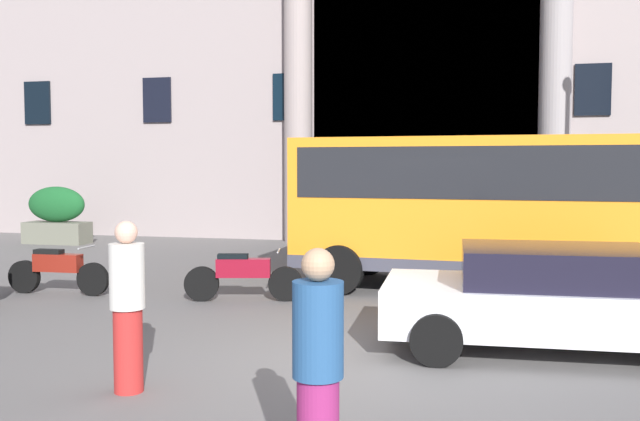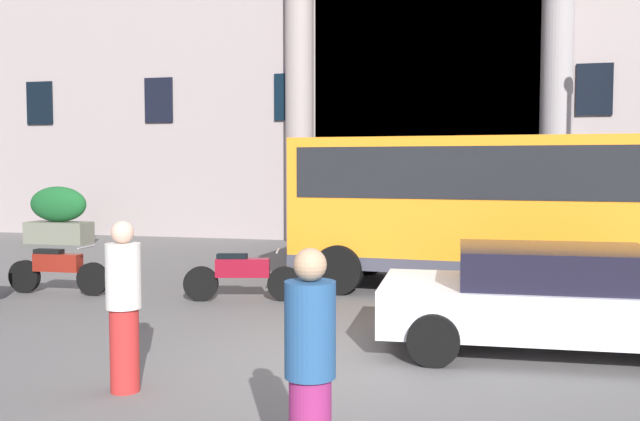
{
  "view_description": "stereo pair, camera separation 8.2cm",
  "coord_description": "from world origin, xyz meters",
  "px_view_note": "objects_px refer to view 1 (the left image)",
  "views": [
    {
      "loc": [
        1.68,
        -7.92,
        2.35
      ],
      "look_at": [
        -1.76,
        6.19,
        1.4
      ],
      "focal_mm": 39.24,
      "sensor_mm": 36.0,
      "label": 1
    },
    {
      "loc": [
        1.76,
        -7.9,
        2.35
      ],
      "look_at": [
        -1.76,
        6.19,
        1.4
      ],
      "focal_mm": 39.24,
      "sensor_mm": 36.0,
      "label": 2
    }
  ],
  "objects_px": {
    "hedge_planter_far_east": "(455,228)",
    "motorcycle_near_kerb": "(490,287)",
    "orange_minibus": "(475,200)",
    "parked_estate_mid": "(556,297)",
    "pedestrian_man_crossing": "(318,373)",
    "pedestrian_woman_dark_dress": "(127,306)",
    "motorcycle_far_end": "(241,275)",
    "scooter_by_planter": "(56,269)",
    "hedge_planter_west": "(57,216)"
  },
  "relations": [
    {
      "from": "orange_minibus",
      "to": "pedestrian_woman_dark_dress",
      "type": "height_order",
      "value": "orange_minibus"
    },
    {
      "from": "parked_estate_mid",
      "to": "scooter_by_planter",
      "type": "bearing_deg",
      "value": 164.18
    },
    {
      "from": "orange_minibus",
      "to": "motorcycle_near_kerb",
      "type": "bearing_deg",
      "value": -79.66
    },
    {
      "from": "pedestrian_man_crossing",
      "to": "hedge_planter_far_east",
      "type": "bearing_deg",
      "value": 169.58
    },
    {
      "from": "hedge_planter_west",
      "to": "scooter_by_planter",
      "type": "relative_size",
      "value": 0.97
    },
    {
      "from": "hedge_planter_far_east",
      "to": "motorcycle_near_kerb",
      "type": "distance_m",
      "value": 7.07
    },
    {
      "from": "parked_estate_mid",
      "to": "scooter_by_planter",
      "type": "distance_m",
      "value": 8.7
    },
    {
      "from": "hedge_planter_far_east",
      "to": "pedestrian_woman_dark_dress",
      "type": "xyz_separation_m",
      "value": [
        -2.75,
        -11.66,
        0.16
      ]
    },
    {
      "from": "pedestrian_woman_dark_dress",
      "to": "motorcycle_near_kerb",
      "type": "bearing_deg",
      "value": -136.84
    },
    {
      "from": "orange_minibus",
      "to": "motorcycle_far_end",
      "type": "relative_size",
      "value": 3.33
    },
    {
      "from": "hedge_planter_far_east",
      "to": "motorcycle_far_end",
      "type": "xyz_separation_m",
      "value": [
        -3.3,
        -6.81,
        -0.28
      ]
    },
    {
      "from": "motorcycle_near_kerb",
      "to": "pedestrian_woman_dark_dress",
      "type": "relative_size",
      "value": 1.11
    },
    {
      "from": "orange_minibus",
      "to": "hedge_planter_far_east",
      "type": "distance_m",
      "value": 4.82
    },
    {
      "from": "orange_minibus",
      "to": "hedge_planter_far_east",
      "type": "bearing_deg",
      "value": 100.37
    },
    {
      "from": "hedge_planter_west",
      "to": "motorcycle_far_end",
      "type": "relative_size",
      "value": 0.96
    },
    {
      "from": "motorcycle_near_kerb",
      "to": "pedestrian_man_crossing",
      "type": "bearing_deg",
      "value": -104.7
    },
    {
      "from": "pedestrian_man_crossing",
      "to": "pedestrian_woman_dark_dress",
      "type": "bearing_deg",
      "value": -135.28
    },
    {
      "from": "motorcycle_far_end",
      "to": "pedestrian_woman_dark_dress",
      "type": "bearing_deg",
      "value": -97.23
    },
    {
      "from": "scooter_by_planter",
      "to": "pedestrian_woman_dark_dress",
      "type": "distance_m",
      "value": 6.18
    },
    {
      "from": "parked_estate_mid",
      "to": "pedestrian_woman_dark_dress",
      "type": "xyz_separation_m",
      "value": [
        -4.44,
        -2.7,
        0.21
      ]
    },
    {
      "from": "parked_estate_mid",
      "to": "pedestrian_man_crossing",
      "type": "bearing_deg",
      "value": -116.48
    },
    {
      "from": "orange_minibus",
      "to": "hedge_planter_far_east",
      "type": "height_order",
      "value": "orange_minibus"
    },
    {
      "from": "orange_minibus",
      "to": "motorcycle_far_end",
      "type": "xyz_separation_m",
      "value": [
        -3.89,
        -2.13,
        -1.24
      ]
    },
    {
      "from": "parked_estate_mid",
      "to": "motorcycle_far_end",
      "type": "bearing_deg",
      "value": 153.84
    },
    {
      "from": "parked_estate_mid",
      "to": "motorcycle_near_kerb",
      "type": "height_order",
      "value": "parked_estate_mid"
    },
    {
      "from": "hedge_planter_far_east",
      "to": "pedestrian_man_crossing",
      "type": "height_order",
      "value": "pedestrian_man_crossing"
    },
    {
      "from": "hedge_planter_west",
      "to": "parked_estate_mid",
      "type": "height_order",
      "value": "hedge_planter_west"
    },
    {
      "from": "motorcycle_far_end",
      "to": "motorcycle_near_kerb",
      "type": "bearing_deg",
      "value": -16.4
    },
    {
      "from": "hedge_planter_far_east",
      "to": "pedestrian_woman_dark_dress",
      "type": "height_order",
      "value": "pedestrian_woman_dark_dress"
    },
    {
      "from": "parked_estate_mid",
      "to": "hedge_planter_west",
      "type": "bearing_deg",
      "value": 142.65
    },
    {
      "from": "orange_minibus",
      "to": "scooter_by_planter",
      "type": "relative_size",
      "value": 3.38
    },
    {
      "from": "pedestrian_woman_dark_dress",
      "to": "parked_estate_mid",
      "type": "bearing_deg",
      "value": -157.49
    },
    {
      "from": "scooter_by_planter",
      "to": "pedestrian_woman_dark_dress",
      "type": "bearing_deg",
      "value": -50.68
    },
    {
      "from": "hedge_planter_far_east",
      "to": "parked_estate_mid",
      "type": "xyz_separation_m",
      "value": [
        1.69,
        -8.96,
        -0.05
      ]
    },
    {
      "from": "hedge_planter_far_east",
      "to": "scooter_by_planter",
      "type": "bearing_deg",
      "value": -134.1
    },
    {
      "from": "parked_estate_mid",
      "to": "scooter_by_planter",
      "type": "relative_size",
      "value": 2.19
    },
    {
      "from": "motorcycle_far_end",
      "to": "pedestrian_woman_dark_dress",
      "type": "height_order",
      "value": "pedestrian_woman_dark_dress"
    },
    {
      "from": "motorcycle_far_end",
      "to": "scooter_by_planter",
      "type": "distance_m",
      "value": 3.5
    },
    {
      "from": "hedge_planter_far_east",
      "to": "hedge_planter_west",
      "type": "bearing_deg",
      "value": 178.67
    },
    {
      "from": "orange_minibus",
      "to": "pedestrian_woman_dark_dress",
      "type": "relative_size",
      "value": 3.78
    },
    {
      "from": "motorcycle_near_kerb",
      "to": "pedestrian_woman_dark_dress",
      "type": "height_order",
      "value": "pedestrian_woman_dark_dress"
    },
    {
      "from": "motorcycle_far_end",
      "to": "pedestrian_man_crossing",
      "type": "bearing_deg",
      "value": -79.25
    },
    {
      "from": "scooter_by_planter",
      "to": "motorcycle_far_end",
      "type": "bearing_deg",
      "value": 1.55
    },
    {
      "from": "pedestrian_woman_dark_dress",
      "to": "hedge_planter_far_east",
      "type": "bearing_deg",
      "value": -112.07
    },
    {
      "from": "hedge_planter_far_east",
      "to": "pedestrian_man_crossing",
      "type": "xyz_separation_m",
      "value": [
        -0.28,
        -13.46,
        0.16
      ]
    },
    {
      "from": "hedge_planter_far_east",
      "to": "pedestrian_woman_dark_dress",
      "type": "bearing_deg",
      "value": -103.27
    },
    {
      "from": "orange_minibus",
      "to": "parked_estate_mid",
      "type": "relative_size",
      "value": 1.54
    },
    {
      "from": "motorcycle_far_end",
      "to": "pedestrian_man_crossing",
      "type": "relative_size",
      "value": 1.13
    },
    {
      "from": "parked_estate_mid",
      "to": "pedestrian_woman_dark_dress",
      "type": "height_order",
      "value": "pedestrian_woman_dark_dress"
    },
    {
      "from": "hedge_planter_far_east",
      "to": "motorcycle_near_kerb",
      "type": "bearing_deg",
      "value": -82.81
    }
  ]
}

